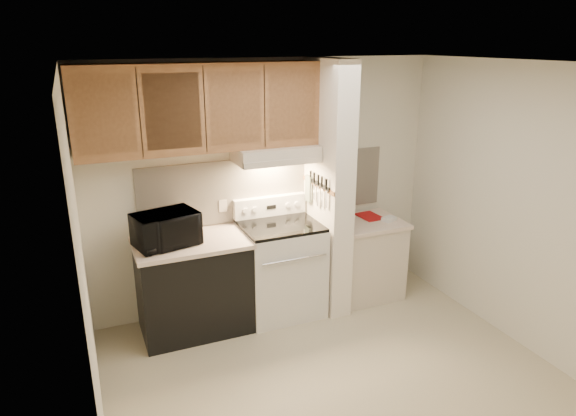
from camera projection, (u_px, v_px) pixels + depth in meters
floor at (333, 375)px, 4.27m from camera, size 3.60×3.60×0.00m
ceiling at (343, 64)px, 3.49m from camera, size 3.60×3.60×0.00m
wall_back at (268, 185)px, 5.20m from camera, size 3.60×2.50×0.02m
wall_left at (84, 275)px, 3.22m from camera, size 0.02×3.00×2.50m
wall_right at (517, 206)px, 4.55m from camera, size 0.02×3.00×2.50m
backsplash at (268, 187)px, 5.19m from camera, size 2.60×0.02×0.63m
range_body at (281, 270)px, 5.14m from camera, size 0.76×0.65×0.92m
oven_window at (293, 279)px, 4.85m from camera, size 0.50×0.01×0.30m
oven_handle at (295, 259)px, 4.75m from camera, size 0.65×0.02×0.02m
cooktop at (280, 225)px, 4.99m from camera, size 0.74×0.64×0.03m
range_backguard at (270, 206)px, 5.21m from camera, size 0.76×0.08×0.20m
range_display at (271, 207)px, 5.17m from camera, size 0.10×0.01×0.04m
range_knob_left_outer at (245, 211)px, 5.06m from camera, size 0.05×0.02×0.05m
range_knob_left_inner at (255, 209)px, 5.10m from camera, size 0.05×0.02×0.05m
range_knob_right_inner at (288, 205)px, 5.23m from camera, size 0.05×0.02×0.05m
range_knob_right_outer at (297, 204)px, 5.27m from camera, size 0.05×0.02×0.05m
dishwasher_front at (194, 287)px, 4.83m from camera, size 1.00×0.63×0.87m
left_countertop at (191, 243)px, 4.69m from camera, size 1.04×0.67×0.04m
spoon_rest at (179, 234)px, 4.83m from camera, size 0.25×0.16×0.02m
teal_jar at (148, 233)px, 4.73m from camera, size 0.11×0.11×0.09m
outlet at (223, 206)px, 5.04m from camera, size 0.08×0.01×0.12m
microwave at (166, 229)px, 4.54m from camera, size 0.61×0.49×0.30m
partition_pillar at (328, 189)px, 5.08m from camera, size 0.22×0.70×2.50m
pillar_trim at (318, 185)px, 5.02m from camera, size 0.01×0.70×0.04m
knife_strip at (319, 185)px, 4.97m from camera, size 0.02×0.42×0.04m
knife_blade_a at (326, 199)px, 4.84m from camera, size 0.01×0.03×0.16m
knife_handle_a at (326, 184)px, 4.80m from camera, size 0.02×0.02×0.10m
knife_blade_b at (322, 198)px, 4.93m from camera, size 0.01×0.04×0.18m
knife_handle_b at (322, 182)px, 4.88m from camera, size 0.02×0.02×0.10m
knife_blade_c at (318, 196)px, 5.00m from camera, size 0.01×0.04×0.20m
knife_handle_c at (318, 180)px, 4.95m from camera, size 0.02×0.02×0.10m
knife_blade_d at (314, 192)px, 5.07m from camera, size 0.01×0.04×0.16m
knife_handle_d at (314, 177)px, 5.03m from camera, size 0.02×0.02×0.10m
knife_blade_e at (311, 191)px, 5.15m from camera, size 0.01×0.04×0.18m
knife_handle_e at (311, 176)px, 5.10m from camera, size 0.02×0.02×0.10m
oven_mitt at (309, 189)px, 5.19m from camera, size 0.03×0.11×0.27m
right_cab_base at (364, 260)px, 5.51m from camera, size 0.70×0.60×0.81m
right_countertop at (366, 223)px, 5.38m from camera, size 0.74×0.64×0.04m
red_folder at (370, 216)px, 5.50m from camera, size 0.23×0.31×0.01m
white_box at (389, 219)px, 5.37m from camera, size 0.17×0.14×0.04m
range_hood at (275, 153)px, 4.89m from camera, size 0.78×0.44×0.15m
hood_lip at (284, 163)px, 4.72m from camera, size 0.78×0.04×0.06m
upper_cabinets at (200, 108)px, 4.53m from camera, size 2.18×0.33×0.77m
cab_door_a at (104, 115)px, 4.08m from camera, size 0.46×0.01×0.63m
cab_gap_a at (139, 113)px, 4.18m from camera, size 0.01×0.01×0.73m
cab_door_b at (173, 111)px, 4.29m from camera, size 0.46×0.01×0.63m
cab_gap_b at (205, 110)px, 4.39m from camera, size 0.01×0.01×0.73m
cab_door_c at (235, 108)px, 4.49m from camera, size 0.46×0.01×0.63m
cab_gap_c at (264, 107)px, 4.59m from camera, size 0.01×0.01×0.73m
cab_door_d at (292, 105)px, 4.69m from camera, size 0.46×0.01×0.63m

